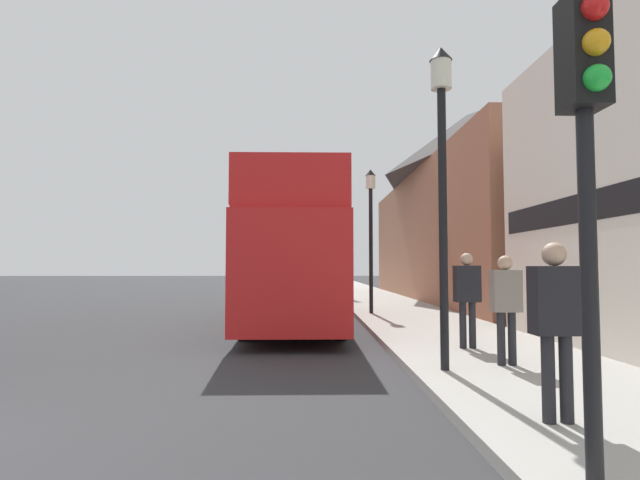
% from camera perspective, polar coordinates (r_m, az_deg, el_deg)
% --- Properties ---
extents(ground_plane, '(144.00, 144.00, 0.00)m').
position_cam_1_polar(ground_plane, '(25.75, -10.18, -6.83)').
color(ground_plane, '#333335').
extents(sidewalk, '(3.55, 108.00, 0.14)m').
position_cam_1_polar(sidewalk, '(22.69, 7.22, -7.19)').
color(sidewalk, '#ADAAA3').
rests_on(sidewalk, ground_plane).
extents(brick_terrace_rear, '(6.00, 22.41, 9.50)m').
position_cam_1_polar(brick_terrace_rear, '(26.49, 16.59, 3.65)').
color(brick_terrace_rear, '#9E664C').
rests_on(brick_terrace_rear, ground_plane).
extents(tour_bus, '(2.54, 9.81, 4.02)m').
position_cam_1_polar(tour_bus, '(14.65, -2.73, -2.52)').
color(tour_bus, red).
rests_on(tour_bus, ground_plane).
extents(parked_car_ahead_of_bus, '(1.82, 4.54, 1.37)m').
position_cam_1_polar(parked_car_ahead_of_bus, '(22.16, -0.09, -5.79)').
color(parked_car_ahead_of_bus, silver).
rests_on(parked_car_ahead_of_bus, ground_plane).
extents(pedestrian_nearest, '(0.47, 0.26, 1.80)m').
position_cam_1_polar(pedestrian_nearest, '(5.60, 25.33, -7.59)').
color(pedestrian_nearest, '#232328').
rests_on(pedestrian_nearest, sidewalk).
extents(pedestrian_second, '(0.45, 0.25, 1.73)m').
position_cam_1_polar(pedestrian_second, '(8.51, 20.47, -6.32)').
color(pedestrian_second, '#232328').
rests_on(pedestrian_second, sidewalk).
extents(pedestrian_third, '(0.48, 0.26, 1.82)m').
position_cam_1_polar(pedestrian_third, '(10.04, 16.46, -5.58)').
color(pedestrian_third, '#232328').
rests_on(pedestrian_third, sidewalk).
extents(traffic_signal, '(0.28, 0.42, 3.55)m').
position_cam_1_polar(traffic_signal, '(4.19, 28.17, 11.88)').
color(traffic_signal, black).
rests_on(traffic_signal, sidewalk).
extents(lamp_post_nearest, '(0.35, 0.35, 4.99)m').
position_cam_1_polar(lamp_post_nearest, '(8.06, 13.77, 10.37)').
color(lamp_post_nearest, black).
rests_on(lamp_post_nearest, sidewalk).
extents(lamp_post_second, '(0.35, 0.35, 4.89)m').
position_cam_1_polar(lamp_post_second, '(17.09, 5.82, 2.98)').
color(lamp_post_second, black).
rests_on(lamp_post_second, sidewalk).
extents(lamp_post_third, '(0.35, 0.35, 5.12)m').
position_cam_1_polar(lamp_post_third, '(26.30, 2.95, 1.13)').
color(lamp_post_third, black).
rests_on(lamp_post_third, sidewalk).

